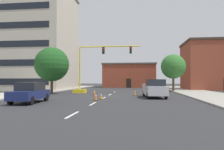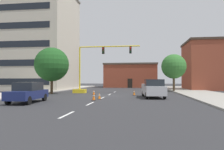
{
  "view_description": "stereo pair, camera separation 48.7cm",
  "coord_description": "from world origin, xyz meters",
  "px_view_note": "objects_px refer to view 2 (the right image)",
  "views": [
    {
      "loc": [
        3.61,
        -25.59,
        1.96
      ],
      "look_at": [
        -0.24,
        6.58,
        2.66
      ],
      "focal_mm": 34.34,
      "sensor_mm": 36.0,
      "label": 1
    },
    {
      "loc": [
        4.1,
        -25.53,
        1.96
      ],
      "look_at": [
        -0.24,
        6.58,
        2.66
      ],
      "focal_mm": 34.34,
      "sensor_mm": 36.0,
      "label": 2
    }
  ],
  "objects_px": {
    "tree_right_mid": "(174,67)",
    "sedan_navy_near_left": "(28,92)",
    "traffic_cone_roadside_d": "(99,96)",
    "traffic_cone_roadside_c": "(134,93)",
    "traffic_signal_gantry": "(88,77)",
    "traffic_cone_roadside_a": "(94,92)",
    "tree_left_near": "(52,65)",
    "traffic_cone_roadside_b": "(94,97)",
    "pickup_truck_silver": "(153,89)"
  },
  "relations": [
    {
      "from": "tree_right_mid",
      "to": "sedan_navy_near_left",
      "type": "bearing_deg",
      "value": -127.88
    },
    {
      "from": "tree_right_mid",
      "to": "traffic_cone_roadside_d",
      "type": "bearing_deg",
      "value": -122.21
    },
    {
      "from": "sedan_navy_near_left",
      "to": "traffic_cone_roadside_c",
      "type": "relative_size",
      "value": 6.55
    },
    {
      "from": "traffic_signal_gantry",
      "to": "sedan_navy_near_left",
      "type": "bearing_deg",
      "value": -97.89
    },
    {
      "from": "sedan_navy_near_left",
      "to": "traffic_cone_roadside_c",
      "type": "xyz_separation_m",
      "value": [
        8.67,
        9.65,
        -0.54
      ]
    },
    {
      "from": "traffic_cone_roadside_a",
      "to": "traffic_cone_roadside_d",
      "type": "height_order",
      "value": "traffic_cone_roadside_a"
    },
    {
      "from": "tree_left_near",
      "to": "traffic_cone_roadside_a",
      "type": "height_order",
      "value": "tree_left_near"
    },
    {
      "from": "tree_left_near",
      "to": "traffic_cone_roadside_b",
      "type": "bearing_deg",
      "value": -46.91
    },
    {
      "from": "traffic_cone_roadside_a",
      "to": "traffic_cone_roadside_b",
      "type": "relative_size",
      "value": 0.96
    },
    {
      "from": "traffic_signal_gantry",
      "to": "traffic_cone_roadside_c",
      "type": "xyz_separation_m",
      "value": [
        6.81,
        -3.8,
        -1.94
      ]
    },
    {
      "from": "traffic_cone_roadside_b",
      "to": "traffic_cone_roadside_d",
      "type": "bearing_deg",
      "value": 75.99
    },
    {
      "from": "traffic_signal_gantry",
      "to": "traffic_cone_roadside_b",
      "type": "height_order",
      "value": "traffic_signal_gantry"
    },
    {
      "from": "tree_right_mid",
      "to": "sedan_navy_near_left",
      "type": "xyz_separation_m",
      "value": [
        -14.87,
        -19.11,
        -3.22
      ]
    },
    {
      "from": "traffic_cone_roadside_a",
      "to": "traffic_cone_roadside_c",
      "type": "relative_size",
      "value": 0.94
    },
    {
      "from": "traffic_cone_roadside_d",
      "to": "tree_right_mid",
      "type": "bearing_deg",
      "value": 57.79
    },
    {
      "from": "traffic_cone_roadside_b",
      "to": "traffic_cone_roadside_c",
      "type": "distance_m",
      "value": 7.73
    },
    {
      "from": "traffic_cone_roadside_a",
      "to": "traffic_cone_roadside_c",
      "type": "bearing_deg",
      "value": -1.04
    },
    {
      "from": "sedan_navy_near_left",
      "to": "traffic_cone_roadside_b",
      "type": "distance_m",
      "value": 5.82
    },
    {
      "from": "traffic_signal_gantry",
      "to": "traffic_cone_roadside_d",
      "type": "relative_size",
      "value": 15.59
    },
    {
      "from": "tree_left_near",
      "to": "tree_right_mid",
      "type": "distance_m",
      "value": 19.32
    },
    {
      "from": "traffic_cone_roadside_b",
      "to": "traffic_cone_roadside_d",
      "type": "distance_m",
      "value": 1.27
    },
    {
      "from": "tree_left_near",
      "to": "tree_right_mid",
      "type": "bearing_deg",
      "value": 24.36
    },
    {
      "from": "tree_left_near",
      "to": "traffic_cone_roadside_b",
      "type": "xyz_separation_m",
      "value": [
        7.8,
        -8.33,
        -3.71
      ]
    },
    {
      "from": "pickup_truck_silver",
      "to": "traffic_cone_roadside_a",
      "type": "relative_size",
      "value": 8.43
    },
    {
      "from": "pickup_truck_silver",
      "to": "traffic_cone_roadside_d",
      "type": "xyz_separation_m",
      "value": [
        -5.44,
        -2.58,
        -0.67
      ]
    },
    {
      "from": "traffic_cone_roadside_d",
      "to": "traffic_signal_gantry",
      "type": "bearing_deg",
      "value": 110.48
    },
    {
      "from": "traffic_signal_gantry",
      "to": "pickup_truck_silver",
      "type": "bearing_deg",
      "value": -37.32
    },
    {
      "from": "pickup_truck_silver",
      "to": "traffic_cone_roadside_c",
      "type": "relative_size",
      "value": 7.93
    },
    {
      "from": "traffic_signal_gantry",
      "to": "traffic_cone_roadside_d",
      "type": "distance_m",
      "value": 10.23
    },
    {
      "from": "tree_left_near",
      "to": "traffic_cone_roadside_a",
      "type": "relative_size",
      "value": 9.73
    },
    {
      "from": "traffic_cone_roadside_d",
      "to": "traffic_cone_roadside_a",
      "type": "bearing_deg",
      "value": 107.83
    },
    {
      "from": "traffic_cone_roadside_c",
      "to": "traffic_signal_gantry",
      "type": "bearing_deg",
      "value": 150.82
    },
    {
      "from": "pickup_truck_silver",
      "to": "sedan_navy_near_left",
      "type": "xyz_separation_m",
      "value": [
        -10.81,
        -6.63,
        -0.09
      ]
    },
    {
      "from": "tree_right_mid",
      "to": "traffic_cone_roadside_a",
      "type": "xyz_separation_m",
      "value": [
        -11.33,
        -9.37,
        -3.79
      ]
    },
    {
      "from": "traffic_cone_roadside_b",
      "to": "traffic_cone_roadside_a",
      "type": "bearing_deg",
      "value": 102.42
    },
    {
      "from": "traffic_cone_roadside_b",
      "to": "traffic_cone_roadside_c",
      "type": "xyz_separation_m",
      "value": [
        3.6,
        6.84,
        0.01
      ]
    },
    {
      "from": "tree_right_mid",
      "to": "traffic_cone_roadside_b",
      "type": "relative_size",
      "value": 8.91
    },
    {
      "from": "traffic_cone_roadside_b",
      "to": "tree_left_near",
      "type": "bearing_deg",
      "value": 133.09
    },
    {
      "from": "traffic_cone_roadside_a",
      "to": "traffic_cone_roadside_b",
      "type": "xyz_separation_m",
      "value": [
        1.53,
        -6.93,
        0.02
      ]
    },
    {
      "from": "sedan_navy_near_left",
      "to": "traffic_cone_roadside_d",
      "type": "distance_m",
      "value": 6.75
    },
    {
      "from": "tree_right_mid",
      "to": "traffic_cone_roadside_c",
      "type": "relative_size",
      "value": 8.78
    },
    {
      "from": "traffic_cone_roadside_d",
      "to": "tree_left_near",
      "type": "bearing_deg",
      "value": 138.77
    },
    {
      "from": "tree_left_near",
      "to": "traffic_cone_roadside_a",
      "type": "xyz_separation_m",
      "value": [
        6.27,
        -1.4,
        -3.73
      ]
    },
    {
      "from": "sedan_navy_near_left",
      "to": "pickup_truck_silver",
      "type": "bearing_deg",
      "value": 31.51
    },
    {
      "from": "traffic_signal_gantry",
      "to": "traffic_cone_roadside_a",
      "type": "relative_size",
      "value": 14.68
    },
    {
      "from": "tree_left_near",
      "to": "pickup_truck_silver",
      "type": "bearing_deg",
      "value": -18.45
    },
    {
      "from": "pickup_truck_silver",
      "to": "traffic_cone_roadside_a",
      "type": "bearing_deg",
      "value": 156.81
    },
    {
      "from": "traffic_cone_roadside_b",
      "to": "traffic_cone_roadside_c",
      "type": "height_order",
      "value": "traffic_cone_roadside_c"
    },
    {
      "from": "traffic_cone_roadside_c",
      "to": "sedan_navy_near_left",
      "type": "bearing_deg",
      "value": -131.94
    },
    {
      "from": "sedan_navy_near_left",
      "to": "traffic_cone_roadside_d",
      "type": "height_order",
      "value": "sedan_navy_near_left"
    }
  ]
}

